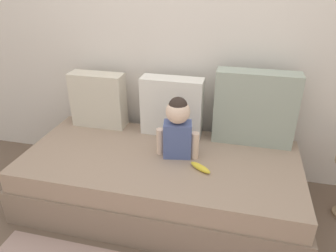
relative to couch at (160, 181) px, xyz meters
name	(u,v)px	position (x,y,z in m)	size (l,w,h in m)	color
ground_plane	(161,202)	(0.00, 0.00, -0.21)	(12.00, 12.00, 0.00)	brown
back_wall	(179,27)	(0.00, 0.60, 1.02)	(5.23, 0.10, 2.46)	silver
couch	(160,181)	(0.00, 0.00, 0.00)	(2.03, 0.95, 0.43)	#826C5B
throw_pillow_left	(99,100)	(-0.63, 0.37, 0.44)	(0.45, 0.16, 0.45)	beige
throw_pillow_center	(172,106)	(0.00, 0.37, 0.45)	(0.48, 0.16, 0.46)	silver
throw_pillow_right	(255,108)	(0.63, 0.37, 0.50)	(0.59, 0.16, 0.56)	#99A393
toddler	(178,126)	(0.12, 0.04, 0.45)	(0.31, 0.17, 0.45)	#4C5B93
banana	(200,167)	(0.31, -0.10, 0.24)	(0.17, 0.04, 0.04)	yellow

